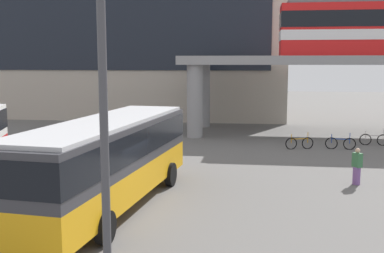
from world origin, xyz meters
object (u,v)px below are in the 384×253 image
bicycle_orange (299,143)px  bicycle_silver (374,140)px  bicycle_blue (340,143)px  station_building (139,30)px  bus_main (108,154)px  pedestrian_walking_across (357,168)px

bicycle_orange → bicycle_silver: same height
bicycle_silver → bicycle_blue: same height
bicycle_blue → bicycle_silver: bearing=36.0°
bicycle_orange → bicycle_silver: bearing=22.3°
station_building → bicycle_orange: size_ratio=16.41×
bus_main → bicycle_silver: (12.63, 14.74, -1.63)m
bicycle_silver → bicycle_blue: size_ratio=1.00×
bus_main → bicycle_blue: (10.27, 13.02, -1.63)m
bicycle_orange → bicycle_blue: 2.46m
station_building → pedestrian_walking_across: (15.84, -25.39, -7.61)m
bicycle_silver → pedestrian_walking_across: bearing=-107.3°
bicycle_orange → pedestrian_walking_across: (1.67, -8.09, 0.38)m
bicycle_silver → station_building: bearing=141.1°
bus_main → pedestrian_walking_across: bus_main is taller
station_building → bicycle_blue: station_building is taller
station_building → bicycle_silver: size_ratio=15.81×
bicycle_orange → pedestrian_walking_across: 8.27m
station_building → bus_main: (6.35, -30.07, -6.36)m
bicycle_silver → bicycle_blue: bearing=-144.0°
bicycle_silver → bicycle_orange: bearing=-157.7°
bus_main → pedestrian_walking_across: bearing=26.2°
bicycle_blue → bus_main: bearing=-128.3°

